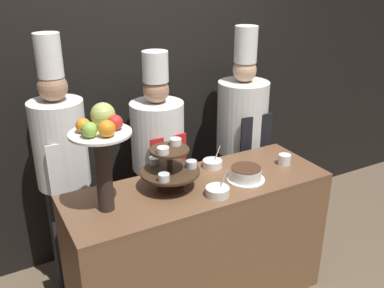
{
  "coord_description": "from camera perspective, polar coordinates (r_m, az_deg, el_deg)",
  "views": [
    {
      "loc": [
        -1.22,
        -1.83,
        2.27
      ],
      "look_at": [
        0.0,
        0.41,
        1.2
      ],
      "focal_mm": 40.0,
      "sensor_mm": 36.0,
      "label": 1
    }
  ],
  "objects": [
    {
      "name": "serving_bowl_far",
      "position": [
        3.02,
        2.75,
        -2.62
      ],
      "size": [
        0.14,
        0.14,
        0.15
      ],
      "color": "white",
      "rests_on": "buffet_counter"
    },
    {
      "name": "fruit_pedestal",
      "position": [
        2.41,
        -11.9,
        0.22
      ],
      "size": [
        0.35,
        0.35,
        0.62
      ],
      "color": "#2D231E",
      "rests_on": "buffet_counter"
    },
    {
      "name": "serving_bowl_near",
      "position": [
        2.67,
        3.42,
        -6.31
      ],
      "size": [
        0.15,
        0.15,
        0.16
      ],
      "color": "white",
      "rests_on": "buffet_counter"
    },
    {
      "name": "tiered_stand",
      "position": [
        2.69,
        -2.96,
        -2.97
      ],
      "size": [
        0.38,
        0.38,
        0.31
      ],
      "color": "#3D2819",
      "rests_on": "buffet_counter"
    },
    {
      "name": "chef_left",
      "position": [
        3.04,
        -16.87,
        -2.53
      ],
      "size": [
        0.36,
        0.36,
        1.89
      ],
      "color": "#28282D",
      "rests_on": "ground_plane"
    },
    {
      "name": "wall_back",
      "position": [
        3.46,
        -7.07,
        8.08
      ],
      "size": [
        10.0,
        0.06,
        2.8
      ],
      "color": "black",
      "rests_on": "ground_plane"
    },
    {
      "name": "chef_center_right",
      "position": [
        3.61,
        6.64,
        1.52
      ],
      "size": [
        0.42,
        0.42,
        1.84
      ],
      "color": "#28282D",
      "rests_on": "ground_plane"
    },
    {
      "name": "chef_center_left",
      "position": [
        3.27,
        -4.52,
        -1.41
      ],
      "size": [
        0.4,
        0.4,
        1.72
      ],
      "color": "#28282D",
      "rests_on": "ground_plane"
    },
    {
      "name": "cake_round",
      "position": [
        2.86,
        7.2,
        -3.98
      ],
      "size": [
        0.26,
        0.26,
        0.09
      ],
      "color": "white",
      "rests_on": "buffet_counter"
    },
    {
      "name": "buffet_counter",
      "position": [
        3.05,
        0.92,
        -13.29
      ],
      "size": [
        1.76,
        0.61,
        0.95
      ],
      "color": "brown",
      "rests_on": "ground_plane"
    },
    {
      "name": "cup_white",
      "position": [
        3.13,
        12.24,
        -2.02
      ],
      "size": [
        0.09,
        0.09,
        0.07
      ],
      "color": "white",
      "rests_on": "buffet_counter"
    }
  ]
}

